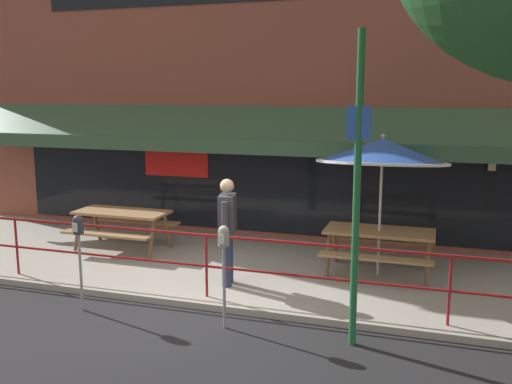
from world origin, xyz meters
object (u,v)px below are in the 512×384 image
Objects in this scene: pedestrian_walking at (227,226)px; street_sign_pole at (357,189)px; parking_meter_near at (79,234)px; patio_umbrella_centre at (382,152)px; parking_meter_far at (224,246)px; picnic_table_left at (122,219)px; picnic_table_centre at (379,239)px.

pedestrian_walking is 2.75m from street_sign_pole.
street_sign_pole reaches higher than parking_meter_near.
patio_umbrella_centre reaches higher than parking_meter_far.
patio_umbrella_centre is 0.62× the size of street_sign_pole.
picnic_table_left is at bearing 151.62° from street_sign_pole.
parking_meter_near is 0.37× the size of street_sign_pole.
picnic_table_centre is at bearing 90.00° from patio_umbrella_centre.
parking_meter_near is (-1.72, -1.45, 0.09)m from pedestrian_walking.
picnic_table_left is 2.97m from pedestrian_walking.
parking_meter_far is at bearing -179.00° from street_sign_pole.
pedestrian_walking is (2.66, -1.26, 0.35)m from picnic_table_left.
patio_umbrella_centre is 2.79m from pedestrian_walking.
parking_meter_far is (3.14, -2.66, 0.44)m from picnic_table_left.
street_sign_pole is at bearing 1.21° from parking_meter_near.
street_sign_pole is at bearing 1.00° from parking_meter_far.
parking_meter_near reaches higher than picnic_table_left.
parking_meter_far is at bearing -40.20° from picnic_table_left.
pedestrian_walking is (-2.23, -1.23, -1.12)m from patio_umbrella_centre.
parking_meter_near and parking_meter_far have the same top height.
patio_umbrella_centre is 1.68× the size of parking_meter_far.
pedestrian_walking is at bearing 40.07° from parking_meter_near.
picnic_table_centre is at bearing 89.23° from street_sign_pole.
patio_umbrella_centre is (4.90, -0.03, 1.47)m from picnic_table_left.
parking_meter_near is at bearing -70.81° from picnic_table_left.
patio_umbrella_centre is (0.00, -0.05, 1.47)m from picnic_table_centre.
parking_meter_near is 4.01m from street_sign_pole.
picnic_table_centre is 3.22m from parking_meter_far.
pedestrian_walking is 0.44× the size of street_sign_pole.
pedestrian_walking reaches higher than picnic_table_left.
parking_meter_far is at bearing 1.37° from parking_meter_near.
parking_meter_near is at bearing -178.79° from street_sign_pole.
picnic_table_centre is (4.90, 0.01, 0.00)m from picnic_table_left.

